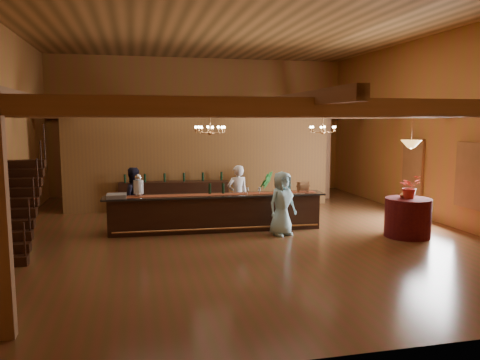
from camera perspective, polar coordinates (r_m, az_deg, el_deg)
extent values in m
plane|color=brown|center=(12.88, -0.22, -6.17)|extent=(14.00, 14.00, 0.00)
plane|color=#9E6935|center=(12.77, -0.23, 18.59)|extent=(14.00, 14.00, 0.00)
cube|color=olive|center=(19.42, -4.77, 6.54)|extent=(12.00, 0.10, 5.50)
cube|color=olive|center=(5.90, 14.84, 4.63)|extent=(12.00, 0.10, 5.50)
cube|color=olive|center=(15.02, 22.84, 5.78)|extent=(0.10, 14.00, 5.50)
cube|color=brown|center=(7.26, 9.41, 8.78)|extent=(11.90, 0.20, 0.28)
cube|color=brown|center=(9.62, 3.72, 8.48)|extent=(11.90, 0.20, 0.28)
cube|color=brown|center=(12.04, 0.30, 8.25)|extent=(11.90, 0.20, 0.28)
cube|color=brown|center=(14.48, -1.97, 8.09)|extent=(11.90, 0.20, 0.28)
cube|color=brown|center=(16.94, -3.58, 7.96)|extent=(11.90, 0.20, 0.28)
cube|color=brown|center=(19.22, -4.70, 7.87)|extent=(11.90, 0.20, 0.28)
cube|color=brown|center=(12.35, -21.28, 8.39)|extent=(0.18, 13.90, 0.22)
cube|color=brown|center=(12.53, -0.22, 8.86)|extent=(0.18, 13.90, 0.22)
cube|color=brown|center=(14.21, 17.98, 8.32)|extent=(0.18, 13.90, 0.22)
cube|color=brown|center=(16.87, -18.81, 2.15)|extent=(0.20, 0.20, 3.20)
cube|color=brown|center=(18.27, 10.55, 2.78)|extent=(0.20, 0.20, 3.20)
cube|color=brown|center=(7.09, -27.07, -4.90)|extent=(0.20, 0.20, 3.20)
cube|color=brown|center=(15.94, -4.73, 2.06)|extent=(9.00, 0.18, 3.10)
cube|color=white|center=(13.80, 26.28, 0.51)|extent=(0.12, 1.05, 1.75)
cube|color=white|center=(15.88, 20.39, 1.60)|extent=(0.12, 1.05, 1.75)
cube|color=black|center=(10.97, -26.99, -8.85)|extent=(1.00, 0.28, 0.20)
cube|color=black|center=(11.18, -26.70, -7.47)|extent=(1.00, 0.28, 0.20)
cube|color=black|center=(11.40, -26.43, -6.15)|extent=(1.00, 0.28, 0.20)
cube|color=black|center=(11.62, -26.16, -4.88)|extent=(1.00, 0.28, 0.20)
cube|color=black|center=(11.85, -25.91, -3.65)|extent=(1.00, 0.28, 0.20)
cube|color=black|center=(12.08, -25.66, -2.47)|extent=(1.00, 0.28, 0.20)
cube|color=black|center=(12.32, -25.43, -1.34)|extent=(1.00, 0.28, 0.20)
cube|color=black|center=(12.57, -25.21, -0.25)|extent=(1.00, 0.28, 0.20)
cube|color=black|center=(12.82, -24.99, 0.79)|extent=(1.00, 0.28, 0.20)
cube|color=black|center=(13.07, -24.78, 1.80)|extent=(1.00, 0.28, 0.20)
cube|color=black|center=(18.27, -0.92, -0.41)|extent=(1.20, 0.60, 1.10)
cube|color=brown|center=(17.91, -10.36, -0.84)|extent=(1.00, 0.60, 1.00)
cube|color=black|center=(12.78, -2.94, -4.11)|extent=(5.72, 0.87, 0.95)
cube|color=black|center=(12.69, -2.95, -1.90)|extent=(6.01, 1.01, 0.05)
cube|color=maroon|center=(12.68, -2.95, -1.77)|extent=(5.61, 0.63, 0.01)
cylinder|color=#C08248|center=(12.48, -2.63, -5.94)|extent=(5.50, 0.29, 0.05)
cylinder|color=silver|center=(12.63, -12.25, -1.81)|extent=(0.18, 0.18, 0.08)
cylinder|color=silver|center=(12.60, -12.28, -0.82)|extent=(0.26, 0.26, 0.36)
sphere|color=silver|center=(12.57, -12.31, 0.31)|extent=(0.18, 0.18, 0.18)
cube|color=gray|center=(12.57, -14.81, -1.88)|extent=(0.50, 0.50, 0.10)
cube|color=brown|center=(13.10, 7.12, -0.89)|extent=(0.06, 0.06, 0.30)
cube|color=brown|center=(13.20, 8.26, -0.85)|extent=(0.06, 0.06, 0.30)
cylinder|color=brown|center=(13.14, 7.70, -0.74)|extent=(0.24, 0.24, 0.24)
cylinder|color=black|center=(12.75, -3.71, -1.07)|extent=(0.07, 0.07, 0.30)
cylinder|color=black|center=(12.80, -2.07, -1.03)|extent=(0.07, 0.07, 0.30)
cube|color=black|center=(15.58, -7.97, -2.00)|extent=(3.60, 1.11, 1.00)
cylinder|color=#4B0F0B|center=(12.87, 19.76, -4.33)|extent=(1.16, 1.16, 1.00)
cylinder|color=#C08248|center=(12.47, -3.67, 6.98)|extent=(0.02, 0.02, 0.53)
sphere|color=#C08248|center=(12.47, -3.66, 5.76)|extent=(0.12, 0.12, 0.12)
torus|color=#C08248|center=(12.47, -3.66, 6.22)|extent=(0.80, 0.80, 0.04)
cylinder|color=#C08248|center=(14.17, 10.08, 6.88)|extent=(0.02, 0.02, 0.55)
sphere|color=#C08248|center=(14.17, 10.05, 5.76)|extent=(0.12, 0.12, 0.12)
torus|color=#C08248|center=(14.17, 10.06, 6.17)|extent=(0.80, 0.80, 0.04)
cylinder|color=#C08248|center=(12.63, 20.21, 5.95)|extent=(0.02, 0.02, 0.80)
cone|color=gold|center=(12.64, 20.13, 4.14)|extent=(0.52, 0.52, 0.20)
imported|color=white|center=(13.54, -0.30, -1.79)|extent=(0.68, 0.50, 1.72)
imported|color=black|center=(13.28, -12.96, -2.17)|extent=(0.96, 0.82, 1.71)
imported|color=#9FD6E0|center=(12.26, 5.15, -2.87)|extent=(0.96, 0.81, 1.68)
imported|color=#1C5B1F|center=(15.59, 2.87, -1.32)|extent=(0.89, 0.81, 1.33)
imported|color=#B42A1E|center=(12.79, 19.97, -0.77)|extent=(0.64, 0.59, 0.60)
imported|color=#C08248|center=(12.85, 19.26, -1.44)|extent=(0.17, 0.17, 0.27)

